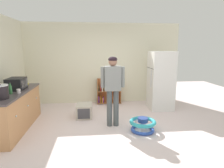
% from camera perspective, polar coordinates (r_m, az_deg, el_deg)
% --- Properties ---
extents(ground_plane, '(12.00, 12.00, 0.00)m').
position_cam_1_polar(ground_plane, '(4.57, -0.68, -13.38)').
color(ground_plane, silver).
rests_on(ground_plane, ground).
extents(back_wall, '(5.20, 0.06, 2.70)m').
position_cam_1_polar(back_wall, '(6.52, -2.57, 6.16)').
color(back_wall, '#E9E5C7').
rests_on(back_wall, ground).
extents(left_side_wall, '(0.06, 2.99, 2.70)m').
position_cam_1_polar(left_side_wall, '(5.48, -30.23, 3.84)').
color(left_side_wall, silver).
rests_on(left_side_wall, ground).
extents(kitchen_counter, '(0.65, 2.11, 0.90)m').
position_cam_1_polar(kitchen_counter, '(4.96, -27.40, -7.12)').
color(kitchen_counter, tan).
rests_on(kitchen_counter, ground).
extents(refrigerator, '(0.73, 0.68, 1.78)m').
position_cam_1_polar(refrigerator, '(6.00, 14.50, 0.99)').
color(refrigerator, white).
rests_on(refrigerator, ground).
extents(bookshelf, '(0.80, 0.28, 0.85)m').
position_cam_1_polar(bookshelf, '(6.51, -1.38, -2.59)').
color(bookshelf, '#A26235').
rests_on(bookshelf, ground).
extents(standing_person, '(0.57, 0.22, 1.68)m').
position_cam_1_polar(standing_person, '(4.47, 0.23, -0.33)').
color(standing_person, '#4D5355').
rests_on(standing_person, ground).
extents(baby_walker, '(0.60, 0.60, 0.32)m').
position_cam_1_polar(baby_walker, '(4.46, 9.23, -11.96)').
color(baby_walker, '#2F53B9').
rests_on(baby_walker, ground).
extents(pet_carrier, '(0.42, 0.55, 0.36)m').
position_cam_1_polar(pet_carrier, '(5.32, -8.38, -7.91)').
color(pet_carrier, beige).
rests_on(pet_carrier, ground).
extents(microwave, '(0.37, 0.48, 0.28)m').
position_cam_1_polar(microwave, '(5.02, -26.84, 0.07)').
color(microwave, black).
rests_on(microwave, kitchen_counter).
extents(crock_pot, '(0.29, 0.29, 0.30)m').
position_cam_1_polar(crock_pot, '(4.25, -30.55, -2.06)').
color(crock_pot, black).
rests_on(crock_pot, kitchen_counter).
extents(banana_bunch, '(0.12, 0.16, 0.04)m').
position_cam_1_polar(banana_bunch, '(5.55, -24.05, 0.02)').
color(banana_bunch, yellow).
rests_on(banana_bunch, kitchen_counter).
extents(green_glass_bottle, '(0.07, 0.07, 0.25)m').
position_cam_1_polar(green_glass_bottle, '(4.60, -28.27, -1.46)').
color(green_glass_bottle, '#33753D').
rests_on(green_glass_bottle, kitchen_counter).
extents(white_cup, '(0.08, 0.08, 0.09)m').
position_cam_1_polar(white_cup, '(4.61, -26.33, -1.93)').
color(white_cup, white).
rests_on(white_cup, kitchen_counter).
extents(yellow_cup, '(0.08, 0.08, 0.09)m').
position_cam_1_polar(yellow_cup, '(5.36, -28.10, -0.44)').
color(yellow_cup, yellow).
rests_on(yellow_cup, kitchen_counter).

